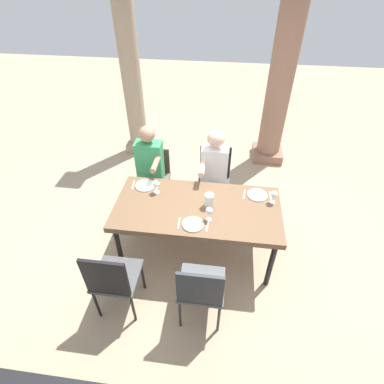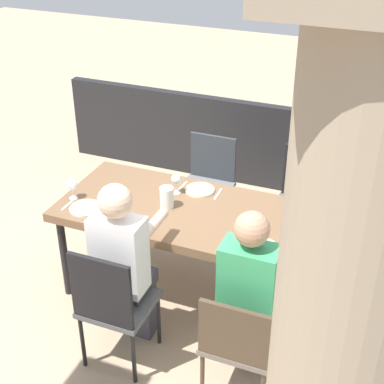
# 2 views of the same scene
# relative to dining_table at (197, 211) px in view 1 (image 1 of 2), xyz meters

# --- Properties ---
(ground_plane) EXTENTS (16.00, 16.00, 0.00)m
(ground_plane) POSITION_rel_dining_table_xyz_m (0.00, 0.00, -0.70)
(ground_plane) COLOR tan
(dining_table) EXTENTS (1.85, 0.91, 0.77)m
(dining_table) POSITION_rel_dining_table_xyz_m (0.00, 0.00, 0.00)
(dining_table) COLOR brown
(dining_table) RESTS_ON ground
(chair_west_north) EXTENTS (0.44, 0.44, 0.86)m
(chair_west_north) POSITION_rel_dining_table_xyz_m (-0.71, 0.87, -0.20)
(chair_west_north) COLOR #6A6158
(chair_west_north) RESTS_ON ground
(chair_west_south) EXTENTS (0.44, 0.44, 0.95)m
(chair_west_south) POSITION_rel_dining_table_xyz_m (-0.71, -0.88, -0.16)
(chair_west_south) COLOR #4F4F50
(chair_west_south) RESTS_ON ground
(chair_mid_north) EXTENTS (0.44, 0.44, 0.95)m
(chair_mid_north) POSITION_rel_dining_table_xyz_m (0.14, 0.88, -0.17)
(chair_mid_north) COLOR #4F4F50
(chair_mid_north) RESTS_ON ground
(chair_mid_south) EXTENTS (0.44, 0.44, 0.91)m
(chair_mid_south) POSITION_rel_dining_table_xyz_m (0.14, -0.87, -0.17)
(chair_mid_south) COLOR #5B5E61
(chair_mid_south) RESTS_ON ground
(diner_woman_green) EXTENTS (0.35, 0.49, 1.32)m
(diner_woman_green) POSITION_rel_dining_table_xyz_m (-0.71, 0.68, 0.01)
(diner_woman_green) COLOR #3F3F4C
(diner_woman_green) RESTS_ON ground
(diner_man_white) EXTENTS (0.35, 0.50, 1.32)m
(diner_man_white) POSITION_rel_dining_table_xyz_m (0.13, 0.68, 0.01)
(diner_man_white) COLOR #3F3F4C
(diner_man_white) RESTS_ON ground
(stone_column_near) EXTENTS (0.42, 0.42, 2.88)m
(stone_column_near) POSITION_rel_dining_table_xyz_m (-1.36, 2.34, 0.71)
(stone_column_near) COLOR tan
(stone_column_near) RESTS_ON ground
(stone_column_centre) EXTENTS (0.51, 0.51, 3.01)m
(stone_column_centre) POSITION_rel_dining_table_xyz_m (1.02, 2.34, 0.78)
(stone_column_centre) COLOR #936B56
(stone_column_centre) RESTS_ON ground
(plate_0) EXTENTS (0.24, 0.24, 0.02)m
(plate_0) POSITION_rel_dining_table_xyz_m (-0.66, 0.29, 0.07)
(plate_0) COLOR white
(plate_0) RESTS_ON dining_table
(wine_glass_0) EXTENTS (0.08, 0.08, 0.16)m
(wine_glass_0) POSITION_rel_dining_table_xyz_m (-0.50, 0.19, 0.19)
(wine_glass_0) COLOR white
(wine_glass_0) RESTS_ON dining_table
(fork_0) EXTENTS (0.04, 0.17, 0.01)m
(fork_0) POSITION_rel_dining_table_xyz_m (-0.81, 0.29, 0.07)
(fork_0) COLOR silver
(fork_0) RESTS_ON dining_table
(spoon_0) EXTENTS (0.02, 0.17, 0.01)m
(spoon_0) POSITION_rel_dining_table_xyz_m (-0.51, 0.29, 0.07)
(spoon_0) COLOR silver
(spoon_0) RESTS_ON dining_table
(plate_1) EXTENTS (0.23, 0.23, 0.02)m
(plate_1) POSITION_rel_dining_table_xyz_m (-0.01, -0.29, 0.07)
(plate_1) COLOR silver
(plate_1) RESTS_ON dining_table
(wine_glass_1) EXTENTS (0.08, 0.08, 0.16)m
(wine_glass_1) POSITION_rel_dining_table_xyz_m (0.14, -0.19, 0.18)
(wine_glass_1) COLOR white
(wine_glass_1) RESTS_ON dining_table
(fork_1) EXTENTS (0.02, 0.17, 0.01)m
(fork_1) POSITION_rel_dining_table_xyz_m (-0.16, -0.29, 0.07)
(fork_1) COLOR silver
(fork_1) RESTS_ON dining_table
(spoon_1) EXTENTS (0.02, 0.17, 0.01)m
(spoon_1) POSITION_rel_dining_table_xyz_m (0.14, -0.29, 0.07)
(spoon_1) COLOR silver
(spoon_1) RESTS_ON dining_table
(plate_2) EXTENTS (0.24, 0.24, 0.02)m
(plate_2) POSITION_rel_dining_table_xyz_m (0.67, 0.28, 0.07)
(plate_2) COLOR white
(plate_2) RESTS_ON dining_table
(wine_glass_2) EXTENTS (0.08, 0.08, 0.16)m
(wine_glass_2) POSITION_rel_dining_table_xyz_m (0.84, 0.18, 0.18)
(wine_glass_2) COLOR white
(wine_glass_2) RESTS_ON dining_table
(fork_2) EXTENTS (0.03, 0.17, 0.01)m
(fork_2) POSITION_rel_dining_table_xyz_m (0.52, 0.28, 0.07)
(fork_2) COLOR silver
(fork_2) RESTS_ON dining_table
(spoon_2) EXTENTS (0.02, 0.17, 0.01)m
(spoon_2) POSITION_rel_dining_table_xyz_m (0.82, 0.28, 0.07)
(spoon_2) COLOR silver
(spoon_2) RESTS_ON dining_table
(water_pitcher) EXTENTS (0.10, 0.10, 0.16)m
(water_pitcher) POSITION_rel_dining_table_xyz_m (0.13, 0.03, 0.14)
(water_pitcher) COLOR white
(water_pitcher) RESTS_ON dining_table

